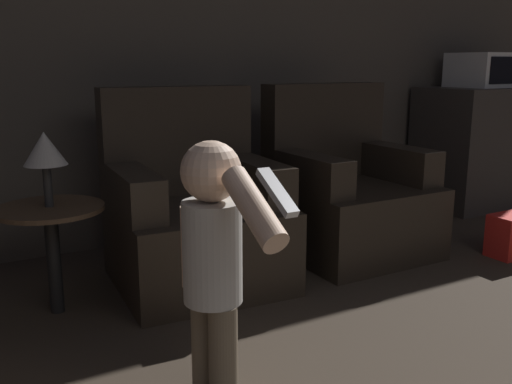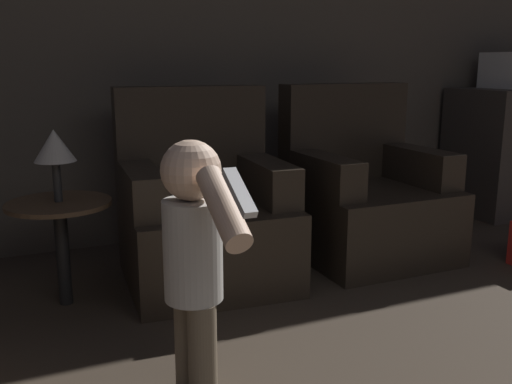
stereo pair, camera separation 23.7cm
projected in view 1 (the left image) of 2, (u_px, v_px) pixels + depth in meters
The scene contains 9 objects.
wall_back at pixel (179, 25), 3.41m from camera, with size 8.40×0.05×2.60m.
armchair_left at pixel (194, 216), 2.85m from camera, with size 0.84×0.82×0.96m.
armchair_right at pixel (347, 195), 3.31m from camera, with size 0.79×0.77×0.96m.
person_toddler at pixel (214, 253), 1.77m from camera, with size 0.19×0.59×0.85m.
toy_backpack at pixel (511, 236), 3.24m from camera, with size 0.23×0.19×0.24m.
kitchen_counter at pixel (494, 145), 4.47m from camera, with size 1.25×0.59×0.90m.
microwave at pixel (487, 70), 4.27m from camera, with size 0.51×0.40×0.25m.
side_table at pixel (51, 224), 2.45m from camera, with size 0.46×0.46×0.48m.
lamp at pixel (45, 150), 2.38m from camera, with size 0.18×0.18×0.32m.
Camera 1 is at (-1.34, 1.19, 1.08)m, focal length 40.00 mm.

